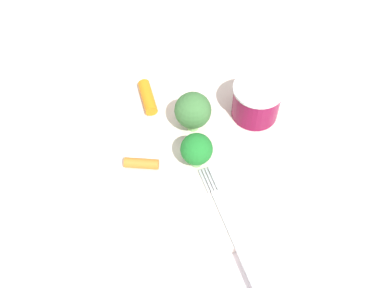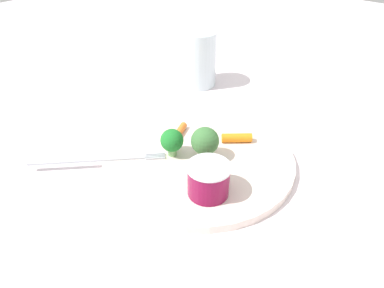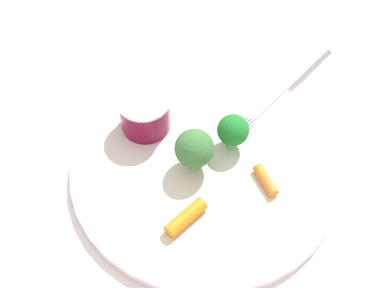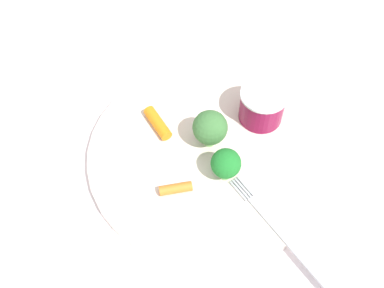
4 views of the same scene
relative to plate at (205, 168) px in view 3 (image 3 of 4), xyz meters
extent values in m
plane|color=white|center=(0.00, 0.00, -0.01)|extent=(2.40, 2.40, 0.00)
cylinder|color=silver|center=(0.00, 0.00, 0.00)|extent=(0.28, 0.28, 0.01)
cylinder|color=maroon|center=(-0.06, 0.05, 0.03)|extent=(0.05, 0.05, 0.04)
cylinder|color=silver|center=(-0.06, 0.05, 0.05)|extent=(0.06, 0.06, 0.00)
cylinder|color=#7FBF6C|center=(-0.01, 0.00, 0.01)|extent=(0.01, 0.01, 0.01)
sphere|color=#3C7139|center=(-0.01, 0.00, 0.04)|extent=(0.04, 0.04, 0.04)
cylinder|color=#80B971|center=(0.03, 0.02, 0.01)|extent=(0.01, 0.01, 0.01)
sphere|color=#1E762A|center=(0.03, 0.02, 0.03)|extent=(0.03, 0.03, 0.03)
cylinder|color=orange|center=(0.06, -0.02, 0.01)|extent=(0.02, 0.04, 0.01)
cylinder|color=orange|center=(-0.02, -0.06, 0.01)|extent=(0.04, 0.04, 0.01)
cube|color=silver|center=(0.11, 0.11, 0.01)|extent=(0.12, 0.12, 0.00)
cube|color=silver|center=(0.05, 0.04, 0.01)|extent=(0.02, 0.02, 0.00)
cube|color=silver|center=(0.04, 0.04, 0.01)|extent=(0.02, 0.02, 0.00)
cube|color=silver|center=(0.04, 0.05, 0.01)|extent=(0.02, 0.02, 0.00)
cube|color=silver|center=(0.04, 0.05, 0.01)|extent=(0.02, 0.02, 0.00)
camera|label=1|loc=(0.25, 0.13, 0.39)|focal=40.04mm
camera|label=2|loc=(-0.26, 0.32, 0.31)|focal=32.67mm
camera|label=3|loc=(-0.03, -0.33, 0.51)|focal=54.92mm
camera|label=4|loc=(0.29, 0.04, 0.45)|focal=43.06mm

